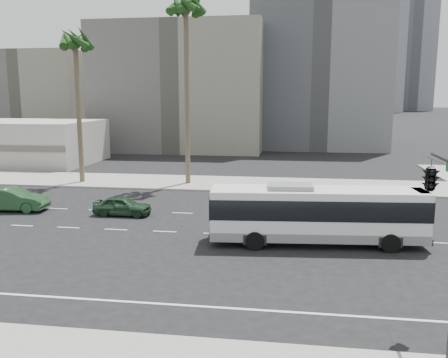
% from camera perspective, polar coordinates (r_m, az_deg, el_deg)
% --- Properties ---
extents(ground, '(700.00, 700.00, 0.00)m').
position_cam_1_polar(ground, '(27.25, -1.05, -6.67)').
color(ground, black).
rests_on(ground, ground).
extents(sidewalk_north, '(120.00, 7.00, 0.15)m').
position_cam_1_polar(sidewalk_north, '(42.20, 2.33, -0.60)').
color(sidewalk_north, gray).
rests_on(sidewalk_north, ground).
extents(commercial_low, '(22.00, 12.16, 5.00)m').
position_cam_1_polar(commercial_low, '(62.28, -25.24, 4.12)').
color(commercial_low, '#AFAAA2').
rests_on(commercial_low, ground).
extents(midrise_beige_west, '(24.00, 18.00, 18.00)m').
position_cam_1_polar(midrise_beige_west, '(72.62, -4.79, 10.86)').
color(midrise_beige_west, '#62605A').
rests_on(midrise_beige_west, ground).
extents(midrise_gray_center, '(20.00, 20.00, 26.00)m').
position_cam_1_polar(midrise_gray_center, '(78.04, 11.27, 13.58)').
color(midrise_gray_center, '#4F5155').
rests_on(midrise_gray_center, ground).
extents(midrise_beige_far, '(18.00, 16.00, 15.00)m').
position_cam_1_polar(midrise_beige_far, '(86.74, -21.21, 9.08)').
color(midrise_beige_far, '#62605A').
rests_on(midrise_beige_far, ground).
extents(civic_tower, '(42.00, 42.00, 129.00)m').
position_cam_1_polar(civic_tower, '(277.59, 7.15, 16.28)').
color(civic_tower, beige).
rests_on(civic_tower, ground).
extents(highrise_right, '(26.00, 26.00, 70.00)m').
position_cam_1_polar(highrise_right, '(260.43, 17.82, 15.47)').
color(highrise_right, slate).
rests_on(highrise_right, ground).
extents(highrise_far, '(22.00, 22.00, 60.00)m').
position_cam_1_polar(highrise_far, '(294.09, 21.73, 13.58)').
color(highrise_far, slate).
rests_on(highrise_far, ground).
extents(city_bus, '(11.44, 3.46, 3.24)m').
position_cam_1_polar(city_bus, '(25.49, 11.20, -4.07)').
color(city_bus, white).
rests_on(city_bus, ground).
extents(car_a, '(1.56, 3.83, 1.30)m').
position_cam_1_polar(car_a, '(32.00, -12.23, -3.18)').
color(car_a, '#203F27').
rests_on(car_a, ground).
extents(car_b, '(2.03, 4.91, 1.58)m').
position_cam_1_polar(car_b, '(35.63, -24.29, -2.28)').
color(car_b, '#224727').
rests_on(car_b, ground).
extents(traffic_signal, '(2.76, 3.62, 6.04)m').
position_cam_1_polar(traffic_signal, '(16.68, 24.04, -0.42)').
color(traffic_signal, '#262628').
rests_on(traffic_signal, ground).
extents(palm_near, '(4.93, 4.93, 16.59)m').
position_cam_1_polar(palm_near, '(42.42, -4.66, 19.73)').
color(palm_near, brown).
rests_on(palm_near, ground).
extents(palm_mid, '(4.41, 4.41, 13.65)m').
position_cam_1_polar(palm_mid, '(44.50, -17.60, 15.28)').
color(palm_mid, brown).
rests_on(palm_mid, ground).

